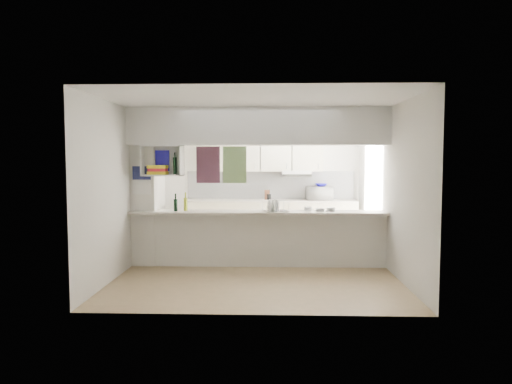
{
  "coord_description": "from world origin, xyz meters",
  "views": [
    {
      "loc": [
        0.21,
        -7.47,
        1.76
      ],
      "look_at": [
        -0.05,
        0.5,
        1.2
      ],
      "focal_mm": 32.0,
      "sensor_mm": 36.0,
      "label": 1
    }
  ],
  "objects_px": {
    "bowl": "(321,185)",
    "wine_bottles": "(181,204)",
    "microwave": "(319,193)",
    "dish_rack": "(275,206)"
  },
  "relations": [
    {
      "from": "microwave",
      "to": "dish_rack",
      "type": "height_order",
      "value": "microwave"
    },
    {
      "from": "microwave",
      "to": "wine_bottles",
      "type": "distance_m",
      "value": 3.28
    },
    {
      "from": "bowl",
      "to": "wine_bottles",
      "type": "bearing_deg",
      "value": -139.78
    },
    {
      "from": "bowl",
      "to": "wine_bottles",
      "type": "xyz_separation_m",
      "value": [
        -2.55,
        -2.15,
        -0.2
      ]
    },
    {
      "from": "wine_bottles",
      "to": "bowl",
      "type": "bearing_deg",
      "value": 40.22
    },
    {
      "from": "microwave",
      "to": "wine_bottles",
      "type": "xyz_separation_m",
      "value": [
        -2.51,
        -2.12,
        -0.03
      ]
    },
    {
      "from": "dish_rack",
      "to": "bowl",
      "type": "bearing_deg",
      "value": 49.15
    },
    {
      "from": "dish_rack",
      "to": "wine_bottles",
      "type": "xyz_separation_m",
      "value": [
        -1.56,
        0.02,
        0.03
      ]
    },
    {
      "from": "microwave",
      "to": "dish_rack",
      "type": "xyz_separation_m",
      "value": [
        -0.95,
        -2.14,
        -0.06
      ]
    },
    {
      "from": "wine_bottles",
      "to": "microwave",
      "type": "bearing_deg",
      "value": 40.17
    }
  ]
}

